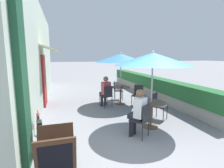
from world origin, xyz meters
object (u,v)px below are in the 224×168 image
object	(u,v)px
bicycle_leaning	(40,135)
seated_patron_mid_left	(105,90)
coffee_cup_mid	(122,86)
menu_board	(56,157)
patio_umbrella_mid	(121,58)
patio_table_near	(151,108)
cafe_chair_mid_right	(138,93)
cafe_chair_near_left	(158,104)
cafe_chair_mid_left	(107,95)
cafe_chair_near_right	(142,118)
cafe_chair_mid_back	(117,89)
seated_patron_near_right	(138,111)
patio_umbrella_near	(153,59)
patio_table_mid	(121,91)

from	to	relation	value
bicycle_leaning	seated_patron_mid_left	bearing A→B (deg)	43.75
coffee_cup_mid	menu_board	size ratio (longest dim) A/B	0.10
patio_umbrella_mid	patio_table_near	bearing A→B (deg)	-89.24
cafe_chair_mid_right	menu_board	size ratio (longest dim) A/B	0.98
cafe_chair_near_left	cafe_chair_mid_right	world-z (taller)	same
patio_table_near	cafe_chair_mid_right	distance (m)	2.24
patio_table_near	cafe_chair_mid_left	bearing A→B (deg)	107.45
cafe_chair_near_left	bicycle_leaning	world-z (taller)	cafe_chair_near_left
patio_table_near	menu_board	size ratio (longest dim) A/B	0.92
seated_patron_mid_left	cafe_chair_near_right	bearing A→B (deg)	-104.30
patio_umbrella_mid	cafe_chair_mid_back	size ratio (longest dim) A/B	2.53
seated_patron_near_right	patio_umbrella_mid	xyz separation A→B (m)	(0.57, 3.04, 1.28)
patio_umbrella_near	cafe_chair_mid_back	world-z (taller)	patio_umbrella_near
patio_table_mid	menu_board	world-z (taller)	menu_board
patio_table_near	cafe_chair_mid_back	xyz separation A→B (m)	(0.04, 3.35, -0.05)
patio_table_mid	cafe_chair_mid_right	xyz separation A→B (m)	(0.61, -0.44, -0.05)
seated_patron_mid_left	bicycle_leaning	distance (m)	3.61
cafe_chair_near_left	coffee_cup_mid	size ratio (longest dim) A/B	9.67
patio_table_mid	cafe_chair_near_left	bearing A→B (deg)	-74.58
cafe_chair_mid_back	coffee_cup_mid	size ratio (longest dim) A/B	9.67
patio_table_mid	menu_board	xyz separation A→B (m)	(-2.54, -4.19, -0.12)
seated_patron_near_right	coffee_cup_mid	distance (m)	3.04
cafe_chair_mid_left	cafe_chair_near_right	bearing A→B (deg)	-104.86
patio_table_near	menu_board	distance (m)	3.03
patio_table_mid	coffee_cup_mid	world-z (taller)	coffee_cup_mid
cafe_chair_mid_back	patio_umbrella_mid	bearing A→B (deg)	5.83
cafe_chair_near_left	cafe_chair_near_right	bearing A→B (deg)	5.83
patio_table_near	cafe_chair_near_left	size ratio (longest dim) A/B	0.94
patio_table_near	seated_patron_near_right	size ratio (longest dim) A/B	0.65
patio_umbrella_mid	menu_board	size ratio (longest dim) A/B	2.47
patio_table_mid	patio_umbrella_near	bearing A→B (deg)	-89.24
patio_umbrella_near	cafe_chair_near_right	world-z (taller)	patio_umbrella_near
cafe_chair_mid_right	patio_table_mid	bearing A→B (deg)	5.83
coffee_cup_mid	seated_patron_near_right	bearing A→B (deg)	-101.99
cafe_chair_mid_back	bicycle_leaning	size ratio (longest dim) A/B	0.50
patio_umbrella_near	menu_board	bearing A→B (deg)	-148.26
patio_table_mid	seated_patron_near_right	bearing A→B (deg)	-100.67
patio_umbrella_near	patio_umbrella_mid	xyz separation A→B (m)	(-0.03, 2.60, 0.00)
cafe_chair_near_right	coffee_cup_mid	size ratio (longest dim) A/B	9.67
menu_board	patio_table_mid	bearing A→B (deg)	57.92
seated_patron_mid_left	coffee_cup_mid	bearing A→B (deg)	-8.77
cafe_chair_near_right	cafe_chair_mid_left	world-z (taller)	same
patio_umbrella_near	menu_board	world-z (taller)	patio_umbrella_near
cafe_chair_mid_left	seated_patron_mid_left	xyz separation A→B (m)	(-0.04, 0.11, 0.17)
patio_umbrella_near	cafe_chair_mid_left	distance (m)	2.81
cafe_chair_near_left	patio_umbrella_mid	xyz separation A→B (m)	(-0.57, 2.07, 1.46)
cafe_chair_mid_left	cafe_chair_mid_back	world-z (taller)	same
cafe_chair_near_left	seated_patron_mid_left	world-z (taller)	seated_patron_mid_left
cafe_chair_mid_left	bicycle_leaning	size ratio (longest dim) A/B	0.50
seated_patron_near_right	coffee_cup_mid	bearing A→B (deg)	39.41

